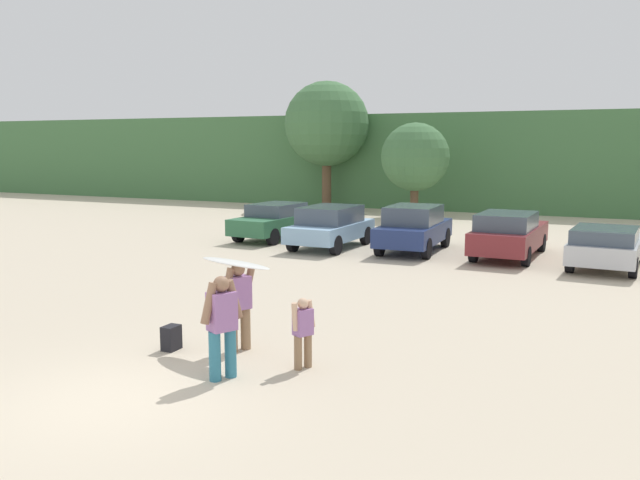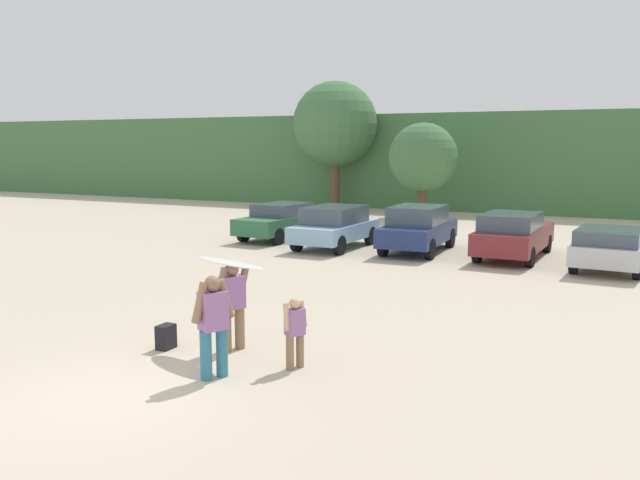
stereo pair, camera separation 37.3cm
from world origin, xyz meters
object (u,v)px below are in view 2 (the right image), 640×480
object	(u,v)px
person_child	(295,329)
parked_car_sky_blue	(335,226)
parked_car_forest_green	(281,220)
parked_car_navy	(418,228)
person_adult	(233,301)
parked_car_maroon	(513,234)
backpack_dropped	(166,337)
parked_car_silver	(611,246)
surfboard_white	(229,263)
person_companion	(213,321)

from	to	relation	value
person_child	parked_car_sky_blue	bearing A→B (deg)	-41.62
parked_car_forest_green	parked_car_navy	world-z (taller)	parked_car_navy
parked_car_forest_green	person_child	distance (m)	15.26
parked_car_forest_green	person_adult	world-z (taller)	person_adult
parked_car_maroon	backpack_dropped	world-z (taller)	parked_car_maroon
parked_car_forest_green	person_child	world-z (taller)	parked_car_forest_green
person_adult	backpack_dropped	xyz separation A→B (m)	(-1.14, -0.49, -0.69)
parked_car_forest_green	parked_car_silver	xyz separation A→B (m)	(12.02, -1.23, -0.05)
parked_car_navy	parked_car_silver	distance (m)	6.22
person_adult	surfboard_white	xyz separation A→B (m)	(-0.00, -0.09, 0.71)
parked_car_maroon	person_companion	bearing A→B (deg)	172.43
person_adult	backpack_dropped	bearing A→B (deg)	49.80
person_child	person_companion	bearing A→B (deg)	72.75
parked_car_silver	person_child	bearing A→B (deg)	163.99
person_companion	parked_car_maroon	bearing A→B (deg)	-72.99
parked_car_sky_blue	backpack_dropped	bearing A→B (deg)	-168.33
person_adult	person_companion	size ratio (longest dim) A/B	0.97
parked_car_silver	person_adult	distance (m)	12.92
surfboard_white	person_adult	bearing A→B (deg)	-72.98
person_adult	person_companion	distance (m)	1.47
parked_car_forest_green	parked_car_sky_blue	size ratio (longest dim) A/B	1.07
parked_car_forest_green	person_adult	size ratio (longest dim) A/B	2.68
parked_car_silver	backpack_dropped	size ratio (longest dim) A/B	9.94
parked_car_forest_green	backpack_dropped	size ratio (longest dim) A/B	9.69
parked_car_sky_blue	parked_car_navy	world-z (taller)	parked_car_navy
person_companion	surfboard_white	size ratio (longest dim) A/B	0.91
parked_car_navy	person_companion	bearing A→B (deg)	-177.77
person_companion	parked_car_navy	bearing A→B (deg)	-59.60
parked_car_sky_blue	person_adult	bearing A→B (deg)	-162.57
surfboard_white	parked_car_silver	bearing A→B (deg)	-97.85
parked_car_sky_blue	person_child	xyz separation A→B (m)	(4.84, -12.00, -0.13)
parked_car_forest_green	parked_car_sky_blue	world-z (taller)	parked_car_sky_blue
parked_car_forest_green	backpack_dropped	distance (m)	14.23
parked_car_forest_green	surfboard_white	world-z (taller)	surfboard_white
parked_car_forest_green	surfboard_white	bearing A→B (deg)	-150.02
parked_car_navy	surfboard_white	xyz separation A→B (m)	(0.40, -12.22, 0.79)
parked_car_silver	person_companion	bearing A→B (deg)	161.73
parked_car_forest_green	parked_car_silver	bearing A→B (deg)	-91.69
person_companion	surfboard_white	distance (m)	1.55
parked_car_sky_blue	parked_car_forest_green	bearing A→B (deg)	69.26
parked_car_maroon	surfboard_white	world-z (taller)	surfboard_white
parked_car_navy	person_adult	size ratio (longest dim) A/B	2.65
person_companion	parked_car_forest_green	bearing A→B (deg)	-38.00
parked_car_silver	person_companion	distance (m)	13.94
parked_car_maroon	parked_car_sky_blue	bearing A→B (deg)	98.01
parked_car_maroon	surfboard_white	bearing A→B (deg)	169.05
parked_car_forest_green	parked_car_navy	bearing A→B (deg)	-92.28
parked_car_forest_green	parked_car_sky_blue	distance (m)	3.10
parked_car_silver	surfboard_white	world-z (taller)	surfboard_white
surfboard_white	parked_car_sky_blue	bearing A→B (deg)	-55.42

